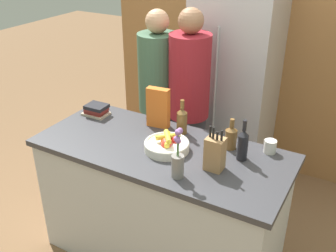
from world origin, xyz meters
name	(u,v)px	position (x,y,z in m)	size (l,w,h in m)	color
ground_plane	(162,252)	(0.00, 0.00, 0.00)	(14.00, 14.00, 0.00)	brown
kitchen_island	(162,203)	(0.00, 0.00, 0.47)	(1.73, 0.76, 0.94)	silver
back_wall_wood	(250,38)	(0.00, 1.69, 1.30)	(2.93, 0.12, 2.60)	#9E6B3D
refrigerator	(233,85)	(0.00, 1.33, 0.93)	(0.72, 0.62, 1.86)	#B7B7BC
fruit_bowl	(167,145)	(0.05, -0.01, 0.98)	(0.30, 0.30, 0.11)	silver
knife_block	(215,153)	(0.41, -0.06, 1.05)	(0.11, 0.09, 0.29)	#A87A4C
flower_vase	(178,160)	(0.26, -0.24, 1.06)	(0.08, 0.08, 0.32)	gray
cereal_box	(158,108)	(-0.18, 0.26, 1.09)	(0.17, 0.08, 0.30)	orange
coffee_mug	(270,146)	(0.65, 0.30, 0.98)	(0.10, 0.09, 0.09)	silver
book_stack	(96,110)	(-0.70, 0.19, 0.98)	(0.20, 0.14, 0.09)	#B7A88E
bottle_oil	(231,137)	(0.40, 0.22, 1.02)	(0.08, 0.08, 0.21)	brown
bottle_vinegar	(243,144)	(0.52, 0.13, 1.05)	(0.07, 0.07, 0.28)	black
bottle_wine	(182,120)	(0.02, 0.25, 1.04)	(0.07, 0.07, 0.26)	brown
person_at_sink	(158,95)	(-0.48, 0.77, 0.94)	(0.34, 0.34, 1.68)	#383842
person_in_blue	(189,100)	(-0.17, 0.74, 0.97)	(0.34, 0.34, 1.72)	#383842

